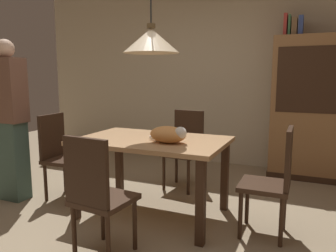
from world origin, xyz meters
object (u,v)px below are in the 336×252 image
(chair_left_side, at_px, (60,152))
(cat_sleeping, at_px, (169,134))
(pendant_lamp, at_px, (151,40))
(book_green_slim, at_px, (290,26))
(chair_near_front, at_px, (97,192))
(book_brown_thick, at_px, (295,27))
(chair_right_side, at_px, (274,178))
(person_standing, at_px, (10,120))
(book_red_tall, at_px, (286,25))
(hutch_bookcase, at_px, (316,111))
(book_blue_wide, at_px, (301,26))
(dining_table, at_px, (152,149))
(chair_far_back, at_px, (185,146))

(chair_left_side, height_order, cat_sleeping, chair_left_side)
(pendant_lamp, relative_size, book_green_slim, 5.00)
(chair_left_side, xyz_separation_m, book_green_slim, (2.18, 1.88, 1.47))
(chair_near_front, bearing_deg, book_brown_thick, 67.76)
(chair_left_side, bearing_deg, chair_right_side, 0.11)
(book_brown_thick, xyz_separation_m, person_standing, (-2.69, -2.12, -1.09))
(book_red_tall, bearing_deg, book_brown_thick, 0.00)
(hutch_bookcase, bearing_deg, book_blue_wide, 179.65)
(chair_near_front, xyz_separation_m, book_red_tall, (1.02, 2.75, 1.48))
(chair_near_front, relative_size, pendant_lamp, 0.72)
(cat_sleeping, relative_size, book_blue_wide, 1.63)
(dining_table, distance_m, book_green_slim, 2.53)
(dining_table, distance_m, chair_right_side, 1.14)
(book_green_slim, distance_m, person_standing, 3.56)
(dining_table, bearing_deg, book_blue_wide, 57.52)
(dining_table, xyz_separation_m, person_standing, (-1.57, -0.25, 0.22))
(book_red_tall, bearing_deg, pendant_lamp, -118.28)
(book_blue_wide, bearing_deg, chair_left_side, -141.04)
(book_red_tall, height_order, book_green_slim, book_red_tall)
(chair_left_side, distance_m, hutch_bookcase, 3.20)
(chair_near_front, distance_m, cat_sleeping, 0.86)
(book_red_tall, height_order, book_blue_wide, book_red_tall)
(chair_near_front, height_order, book_red_tall, book_red_tall)
(pendant_lamp, bearing_deg, cat_sleeping, -25.96)
(person_standing, bearing_deg, hutch_bookcase, 35.20)
(pendant_lamp, distance_m, book_brown_thick, 2.20)
(dining_table, relative_size, chair_left_side, 1.51)
(chair_near_front, xyz_separation_m, pendant_lamp, (0.01, 0.88, 1.15))
(book_red_tall, relative_size, book_blue_wide, 1.17)
(chair_left_side, height_order, chair_right_side, same)
(hutch_bookcase, xyz_separation_m, person_standing, (-3.01, -2.12, -0.02))
(chair_near_front, bearing_deg, cat_sleeping, 73.08)
(dining_table, xyz_separation_m, book_red_tall, (1.01, 1.87, 1.34))
(person_standing, bearing_deg, chair_left_side, 29.15)
(chair_left_side, relative_size, chair_far_back, 1.00)
(book_red_tall, distance_m, book_blue_wide, 0.19)
(chair_far_back, relative_size, book_blue_wide, 3.88)
(chair_near_front, relative_size, chair_far_back, 1.00)
(chair_right_side, xyz_separation_m, book_blue_wide, (0.06, 1.87, 1.46))
(cat_sleeping, bearing_deg, book_brown_thick, 65.79)
(book_red_tall, height_order, book_brown_thick, book_red_tall)
(dining_table, xyz_separation_m, chair_far_back, (0.01, 0.88, -0.14))
(cat_sleeping, bearing_deg, book_green_slim, 67.28)
(cat_sleeping, distance_m, book_brown_thick, 2.45)
(cat_sleeping, height_order, book_blue_wide, book_blue_wide)
(pendant_lamp, bearing_deg, book_green_slim, 60.57)
(cat_sleeping, bearing_deg, chair_left_side, 175.50)
(book_red_tall, bearing_deg, chair_left_side, -138.69)
(pendant_lamp, bearing_deg, book_red_tall, 61.72)
(chair_far_back, xyz_separation_m, cat_sleeping, (0.22, -0.99, 0.32))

